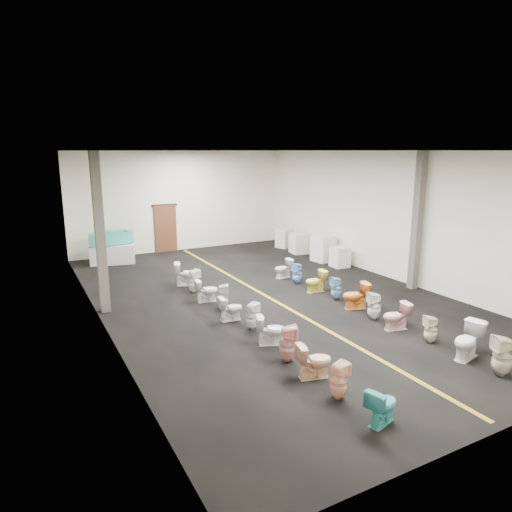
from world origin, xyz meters
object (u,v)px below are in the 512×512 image
object	(u,v)px
toilet_left_1	(339,381)
toilet_right_4	(374,306)
toilet_right_2	(431,329)
toilet_left_6	(231,308)
toilet_left_5	(252,316)
toilet_left_10	(186,274)
toilet_right_1	(468,341)
appliance_crate_b	(323,249)
appliance_crate_c	(300,243)
toilet_right_8	(297,273)
toilet_right_0	(502,356)
toilet_left_3	(288,343)
toilet_left_9	(194,281)
toilet_left_4	(271,330)
appliance_crate_d	(284,238)
toilet_left_2	(314,361)
bathtub	(112,237)
toilet_right_9	(283,269)
toilet_right_7	(316,281)
appliance_crate_a	(340,257)
display_table	(113,254)
toilet_right_5	(356,296)
toilet_left_8	(206,290)
toilet_right_3	(396,316)
toilet_left_0	(382,405)
toilet_right_6	(336,288)

from	to	relation	value
toilet_left_1	toilet_right_4	size ratio (longest dim) A/B	0.93
toilet_right_2	toilet_left_6	bearing A→B (deg)	-116.58
toilet_left_5	toilet_left_10	size ratio (longest dim) A/B	0.88
toilet_left_1	toilet_right_1	bearing A→B (deg)	-97.07
appliance_crate_b	appliance_crate_c	xyz separation A→B (m)	(0.00, 1.76, -0.09)
appliance_crate_c	toilet_right_8	bearing A→B (deg)	-124.52
toilet_left_10	toilet_right_0	xyz separation A→B (m)	(3.49, -9.17, 0.03)
toilet_left_3	toilet_left_9	xyz separation A→B (m)	(-0.06, 5.64, -0.03)
toilet_left_4	toilet_right_8	bearing A→B (deg)	-16.70
appliance_crate_b	toilet_left_10	world-z (taller)	appliance_crate_b
toilet_left_6	appliance_crate_d	bearing A→B (deg)	-36.66
appliance_crate_c	toilet_left_3	world-z (taller)	appliance_crate_c
toilet_right_4	toilet_left_2	bearing A→B (deg)	-43.08
bathtub	toilet_right_9	distance (m)	7.24
bathtub	toilet_right_7	xyz separation A→B (m)	(5.03, -7.13, -0.71)
toilet_left_6	toilet_left_4	bearing A→B (deg)	-171.14
appliance_crate_a	toilet_left_6	xyz separation A→B (m)	(-6.28, -3.27, -0.07)
toilet_right_9	toilet_right_4	bearing A→B (deg)	-1.69
display_table	toilet_left_10	bearing A→B (deg)	-70.23
appliance_crate_d	toilet_right_5	distance (m)	8.76
toilet_right_2	toilet_right_9	distance (m)	6.57
toilet_left_8	toilet_right_4	bearing A→B (deg)	-130.09
toilet_left_6	toilet_right_0	world-z (taller)	toilet_right_0
appliance_crate_c	appliance_crate_a	bearing A→B (deg)	-90.00
display_table	bathtub	world-z (taller)	bathtub
toilet_left_6	toilet_right_2	xyz separation A→B (m)	(3.59, -3.61, 0.01)
appliance_crate_b	toilet_left_8	size ratio (longest dim) A/B	1.52
toilet_left_3	toilet_right_7	size ratio (longest dim) A/B	1.15
toilet_left_2	toilet_right_7	xyz separation A→B (m)	(3.39, 4.72, -0.01)
bathtub	toilet_left_4	distance (m)	10.19
toilet_right_0	toilet_left_4	bearing A→B (deg)	-112.15
toilet_left_1	toilet_right_8	world-z (taller)	toilet_right_8
toilet_right_1	toilet_right_3	distance (m)	1.99
toilet_left_8	toilet_right_9	xyz separation A→B (m)	(3.46, 1.17, -0.01)
toilet_right_1	toilet_right_9	distance (m)	7.54
toilet_right_0	display_table	bearing A→B (deg)	-135.17
toilet_left_2	toilet_right_4	xyz separation A→B (m)	(3.33, 1.90, 0.02)
toilet_left_0	toilet_left_10	bearing A→B (deg)	-15.47
toilet_left_2	toilet_left_5	xyz separation A→B (m)	(0.09, 2.86, -0.01)
toilet_left_3	toilet_right_6	xyz separation A→B (m)	(3.57, 2.90, -0.05)
appliance_crate_d	toilet_left_1	distance (m)	13.59
toilet_right_1	toilet_right_5	bearing A→B (deg)	167.22
toilet_left_0	toilet_left_6	world-z (taller)	toilet_left_6
toilet_left_0	toilet_right_1	distance (m)	3.55
appliance_crate_b	toilet_right_9	xyz separation A→B (m)	(-2.81, -1.41, -0.19)
toilet_left_2	toilet_right_2	xyz separation A→B (m)	(3.46, 0.10, -0.03)
appliance_crate_d	toilet_right_8	bearing A→B (deg)	-117.32
toilet_right_4	toilet_right_5	world-z (taller)	same
appliance_crate_c	toilet_right_1	xyz separation A→B (m)	(-2.65, -10.72, -0.03)
toilet_right_0	toilet_right_8	bearing A→B (deg)	-155.13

